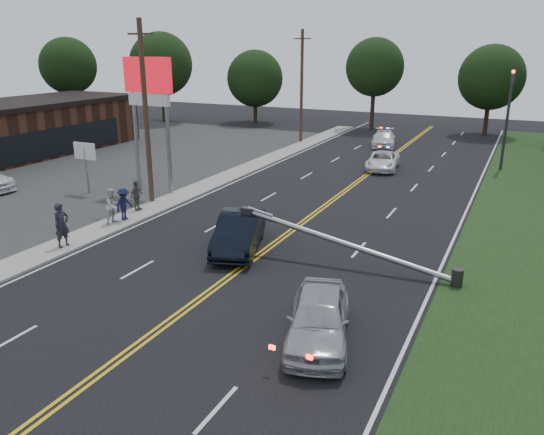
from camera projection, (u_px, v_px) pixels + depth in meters
The scene contains 22 objects.
ground at pixel (148, 337), 16.42m from camera, with size 120.00×120.00×0.00m, color black.
sidewalk at pixel (141, 213), 28.44m from camera, with size 1.80×70.00×0.12m, color gray.
centerline_yellow at pixel (283, 237), 24.98m from camera, with size 0.36×80.00×0.00m, color gold.
pylon_sign at pixel (149, 93), 30.89m from camera, with size 3.20×0.35×8.00m.
small_sign at pixel (85, 156), 31.76m from camera, with size 1.60×0.14×3.10m.
traffic_signal at pixel (508, 111), 37.36m from camera, with size 0.28×0.41×7.05m.
fallen_streetlight at pixel (357, 247), 21.25m from camera, with size 9.36×0.44×1.91m.
utility_pole_mid at pixel (146, 113), 28.93m from camera, with size 1.60×0.28×10.00m.
utility_pole_far at pixel (302, 87), 47.76m from camera, with size 1.60×0.28×10.00m.
tree_3 at pixel (68, 66), 56.29m from camera, with size 5.90×5.90×9.51m.
tree_4 at pixel (161, 64), 60.77m from camera, with size 7.19×7.19×10.17m.
tree_5 at pixel (255, 79), 60.57m from camera, with size 6.38×6.38×8.21m.
tree_6 at pixel (375, 67), 55.35m from camera, with size 6.04×6.04×9.48m.
tree_7 at pixel (491, 77), 51.82m from camera, with size 6.31×6.31×8.80m.
crashed_sedan at pixel (239, 232), 23.30m from camera, with size 1.72×4.94×1.63m, color black.
waiting_sedan at pixel (319, 318), 16.02m from camera, with size 1.83×4.55×1.55m, color #AEAFB6.
emergency_a at pixel (383, 161), 38.55m from camera, with size 2.09×4.52×1.26m, color white.
emergency_b at pixel (384, 139), 47.35m from camera, with size 1.92×4.72×1.37m, color silver.
bystander_a at pixel (62, 225), 23.24m from camera, with size 0.73×0.48×2.00m, color #23232A.
bystander_b at pixel (113, 206), 26.37m from camera, with size 0.87×0.68×1.79m, color silver.
bystander_c at pixel (124, 204), 26.88m from camera, with size 1.08×0.62×1.66m, color #17193A.
bystander_d at pixel (136, 195), 28.46m from camera, with size 0.97×0.40×1.65m, color #5C524A.
Camera 1 is at (9.75, -11.35, 8.62)m, focal length 35.00 mm.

